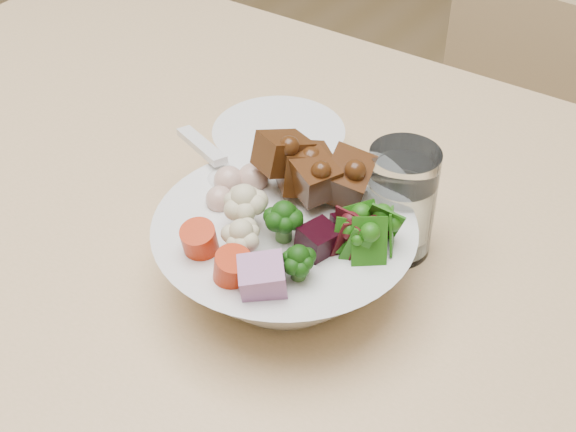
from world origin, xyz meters
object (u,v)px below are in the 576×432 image
(chair_far, at_px, (499,208))
(food_bowl, at_px, (287,249))
(water_glass, at_px, (400,206))
(side_bowl, at_px, (279,148))

(chair_far, xyz_separation_m, food_bowl, (0.02, -0.66, 0.40))
(chair_far, bearing_deg, water_glass, -80.47)
(water_glass, height_order, side_bowl, water_glass)
(food_bowl, distance_m, side_bowl, 0.18)
(food_bowl, relative_size, water_glass, 2.09)
(water_glass, bearing_deg, side_bowl, 165.74)
(chair_far, height_order, side_bowl, side_bowl)
(food_bowl, height_order, water_glass, food_bowl)
(water_glass, bearing_deg, food_bowl, -120.54)
(chair_far, relative_size, food_bowl, 3.45)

